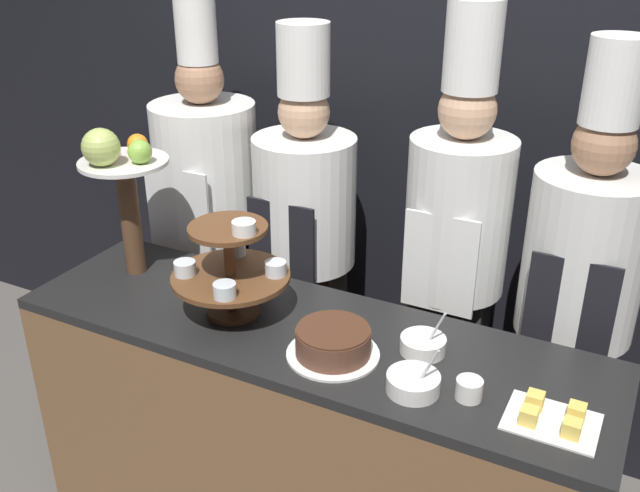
% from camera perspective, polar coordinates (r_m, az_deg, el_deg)
% --- Properties ---
extents(wall_back, '(10.00, 0.06, 2.80)m').
position_cam_1_polar(wall_back, '(2.86, 7.81, 10.54)').
color(wall_back, black).
rests_on(wall_back, ground_plane).
extents(buffet_counter, '(1.93, 0.56, 0.92)m').
position_cam_1_polar(buffet_counter, '(2.54, -1.07, -15.55)').
color(buffet_counter, brown).
rests_on(buffet_counter, ground_plane).
extents(tiered_stand, '(0.38, 0.38, 0.35)m').
position_cam_1_polar(tiered_stand, '(2.28, -7.15, -1.70)').
color(tiered_stand, brown).
rests_on(tiered_stand, buffet_counter).
extents(fruit_pedestal, '(0.31, 0.31, 0.55)m').
position_cam_1_polar(fruit_pedestal, '(2.54, -15.72, 5.68)').
color(fruit_pedestal, brown).
rests_on(fruit_pedestal, buffet_counter).
extents(cake_round, '(0.28, 0.28, 0.09)m').
position_cam_1_polar(cake_round, '(2.12, 1.05, -7.74)').
color(cake_round, white).
rests_on(cake_round, buffet_counter).
extents(cup_white, '(0.07, 0.07, 0.06)m').
position_cam_1_polar(cup_white, '(2.00, 11.84, -11.14)').
color(cup_white, white).
rests_on(cup_white, buffet_counter).
extents(cake_square_tray, '(0.24, 0.18, 0.05)m').
position_cam_1_polar(cake_square_tray, '(1.98, 18.09, -12.90)').
color(cake_square_tray, white).
rests_on(cake_square_tray, buffet_counter).
extents(serving_bowl_near, '(0.15, 0.15, 0.15)m').
position_cam_1_polar(serving_bowl_near, '(2.00, 7.47, -10.82)').
color(serving_bowl_near, white).
rests_on(serving_bowl_near, buffet_counter).
extents(serving_bowl_far, '(0.14, 0.14, 0.15)m').
position_cam_1_polar(serving_bowl_far, '(2.17, 8.25, -7.81)').
color(serving_bowl_far, white).
rests_on(serving_bowl_far, buffet_counter).
extents(chef_left, '(0.42, 0.42, 1.89)m').
position_cam_1_polar(chef_left, '(3.01, -8.89, 2.85)').
color(chef_left, black).
rests_on(chef_left, ground_plane).
extents(chef_center_left, '(0.39, 0.39, 1.77)m').
position_cam_1_polar(chef_center_left, '(2.79, -1.21, 0.68)').
color(chef_center_left, '#38332D').
rests_on(chef_center_left, ground_plane).
extents(chef_center_right, '(0.36, 0.36, 1.88)m').
position_cam_1_polar(chef_center_right, '(2.56, 10.69, -0.65)').
color(chef_center_right, '#28282D').
rests_on(chef_center_right, ground_plane).
extents(chef_right, '(0.38, 0.38, 1.80)m').
position_cam_1_polar(chef_right, '(2.52, 19.88, -3.68)').
color(chef_right, black).
rests_on(chef_right, ground_plane).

